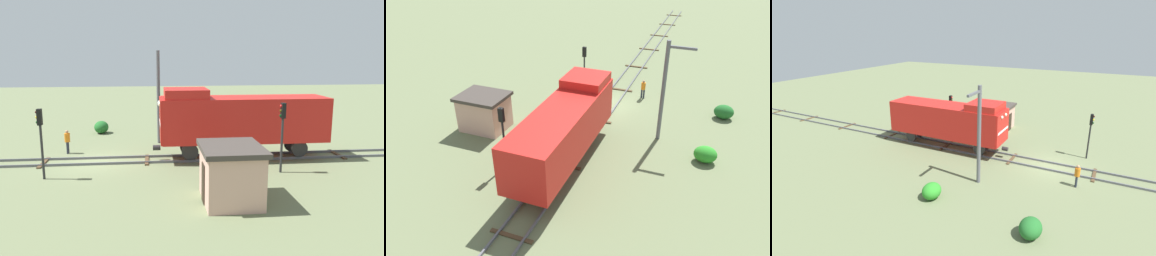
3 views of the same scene
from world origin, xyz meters
TOP-DOWN VIEW (x-y plane):
  - ground_plane at (0.00, 0.00)m, footprint 119.53×119.53m
  - railway_track at (0.00, -0.00)m, footprint 2.40×79.69m
  - locomotive at (0.00, 9.60)m, footprint 2.90×11.60m
  - traffic_signal_near at (3.20, -2.42)m, footprint 0.32×0.34m
  - traffic_signal_mid at (3.40, 11.31)m, footprint 0.32×0.34m
  - worker_near_track at (-2.40, -2.29)m, footprint 0.38×0.38m
  - catenary_mast at (-5.07, 4.24)m, footprint 1.94×0.28m
  - relay_hut at (7.50, 7.41)m, footprint 3.50×2.90m
  - bush_near at (-8.43, 6.10)m, footprint 1.49×1.22m
  - bush_mid at (-9.27, -0.83)m, footprint 1.52×1.25m

SIDE VIEW (x-z plane):
  - ground_plane at x=0.00m, z-range 0.00..0.00m
  - railway_track at x=0.00m, z-range -0.01..0.15m
  - bush_near at x=-8.43m, z-range 0.00..1.08m
  - bush_mid at x=-9.27m, z-range 0.00..1.11m
  - worker_near_track at x=-2.40m, z-range 0.15..1.85m
  - relay_hut at x=7.50m, z-range 0.02..2.76m
  - locomotive at x=0.00m, z-range 0.47..5.07m
  - traffic_signal_near at x=3.20m, z-range 0.79..4.80m
  - traffic_signal_mid at x=3.40m, z-range 0.82..5.00m
  - catenary_mast at x=-5.07m, z-range 0.24..7.49m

